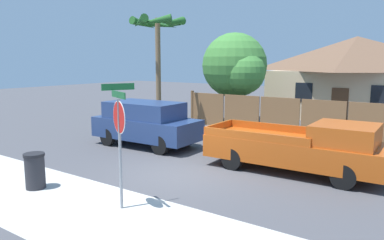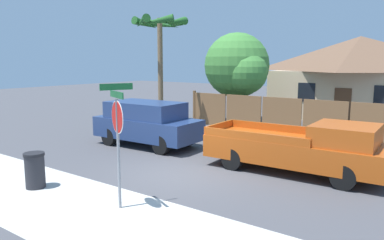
% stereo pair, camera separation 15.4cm
% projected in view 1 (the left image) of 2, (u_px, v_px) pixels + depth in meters
% --- Properties ---
extents(ground_plane, '(80.00, 80.00, 0.00)m').
position_uv_depth(ground_plane, '(180.00, 174.00, 11.60)').
color(ground_plane, '#47474C').
extents(sidewalk_strip, '(36.00, 3.20, 0.01)m').
position_uv_depth(sidewalk_strip, '(87.00, 212.00, 8.70)').
color(sidewalk_strip, beige).
rests_on(sidewalk_strip, ground).
extents(wooden_fence, '(12.50, 0.12, 1.84)m').
position_uv_depth(wooden_fence, '(300.00, 117.00, 17.45)').
color(wooden_fence, brown).
rests_on(wooden_fence, ground).
extents(house, '(9.81, 7.18, 4.96)m').
position_uv_depth(house, '(355.00, 76.00, 23.19)').
color(house, beige).
rests_on(house, ground).
extents(oak_tree, '(3.83, 3.64, 5.05)m').
position_uv_depth(oak_tree, '(236.00, 67.00, 20.88)').
color(oak_tree, brown).
rests_on(oak_tree, ground).
extents(palm_tree, '(2.87, 3.08, 5.84)m').
position_uv_depth(palm_tree, '(158.00, 32.00, 20.20)').
color(palm_tree, brown).
rests_on(palm_tree, ground).
extents(red_suv, '(4.50, 2.06, 1.82)m').
position_uv_depth(red_suv, '(146.00, 122.00, 15.32)').
color(red_suv, navy).
rests_on(red_suv, ground).
extents(orange_pickup, '(5.55, 2.18, 1.65)m').
position_uv_depth(orange_pickup, '(302.00, 147.00, 11.63)').
color(orange_pickup, '#B74C14').
rests_on(orange_pickup, ground).
extents(stop_sign, '(0.80, 0.72, 2.97)m').
position_uv_depth(stop_sign, '(119.00, 126.00, 8.60)').
color(stop_sign, gray).
rests_on(stop_sign, ground).
extents(trash_bin, '(0.56, 0.56, 0.99)m').
position_uv_depth(trash_bin, '(35.00, 171.00, 10.23)').
color(trash_bin, '#28282D').
rests_on(trash_bin, ground).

